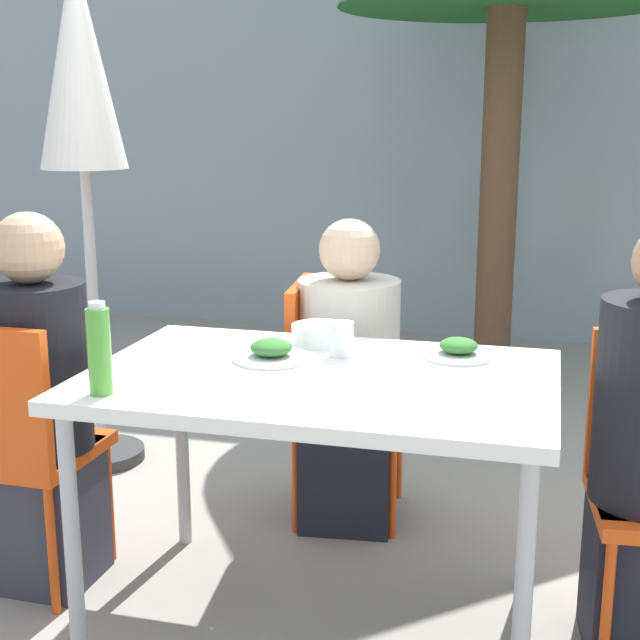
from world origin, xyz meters
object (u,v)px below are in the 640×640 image
at_px(chair_left, 12,436).
at_px(salad_bowl, 320,334).
at_px(closed_umbrella, 81,91).
at_px(drinking_cup, 342,339).
at_px(person_far, 348,385).
at_px(bottle, 99,350).
at_px(chair_far, 328,381).
at_px(person_left, 40,412).

relative_size(chair_left, salad_bowl, 4.96).
height_order(closed_umbrella, drinking_cup, closed_umbrella).
xyz_separation_m(chair_left, drinking_cup, (0.96, 0.26, 0.30)).
xyz_separation_m(closed_umbrella, salad_bowl, (1.14, -0.66, -0.75)).
distance_m(person_far, bottle, 1.13).
distance_m(drinking_cup, salad_bowl, 0.15).
bearing_deg(person_far, chair_left, -55.82).
bearing_deg(closed_umbrella, person_far, -14.39).
relative_size(chair_left, chair_far, 1.00).
bearing_deg(person_left, person_far, 39.72).
height_order(chair_far, person_far, person_far).
bearing_deg(closed_umbrella, person_left, -70.69).
relative_size(drinking_cup, salad_bowl, 0.58).
height_order(person_far, salad_bowl, person_far).
relative_size(chair_left, person_left, 0.74).
relative_size(person_far, salad_bowl, 6.30).
height_order(chair_left, salad_bowl, chair_left).
xyz_separation_m(chair_far, person_far, (0.09, -0.04, 0.01)).
bearing_deg(chair_far, closed_umbrella, -109.57).
height_order(person_left, salad_bowl, person_left).
bearing_deg(salad_bowl, person_far, 88.56).
xyz_separation_m(person_left, salad_bowl, (0.81, 0.29, 0.23)).
xyz_separation_m(closed_umbrella, drinking_cup, (1.24, -0.78, -0.73)).
bearing_deg(closed_umbrella, chair_left, -74.69).
bearing_deg(person_left, salad_bowl, 20.82).
bearing_deg(salad_bowl, chair_far, 100.61).
bearing_deg(closed_umbrella, chair_far, -13.42).
height_order(chair_left, chair_far, same).
relative_size(bottle, drinking_cup, 2.34).
height_order(chair_left, drinking_cup, chair_left).
bearing_deg(chair_left, drinking_cup, 15.86).
height_order(bottle, salad_bowl, bottle).
bearing_deg(person_left, drinking_cup, 11.91).
height_order(closed_umbrella, salad_bowl, closed_umbrella).
height_order(chair_far, closed_umbrella, closed_umbrella).
bearing_deg(drinking_cup, chair_left, -165.02).
xyz_separation_m(chair_left, salad_bowl, (0.86, 0.37, 0.28)).
relative_size(chair_far, closed_umbrella, 0.42).
distance_m(person_far, drinking_cup, 0.57).
height_order(chair_left, person_far, person_far).
bearing_deg(person_far, salad_bowl, -7.59).
distance_m(person_left, chair_far, 1.01).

